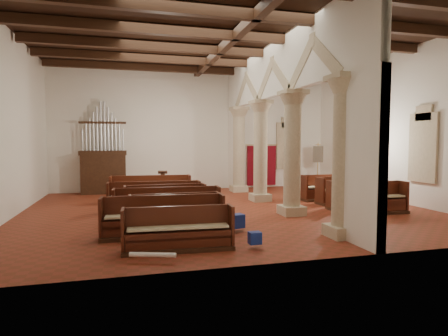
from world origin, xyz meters
TOP-DOWN VIEW (x-y plane):
  - floor at (0.00, 0.00)m, footprint 14.00×14.00m
  - ceiling at (0.00, 0.00)m, footprint 14.00×14.00m
  - wall_back at (0.00, 6.00)m, footprint 14.00×0.02m
  - wall_front at (0.00, -6.00)m, footprint 14.00×0.02m
  - wall_left at (-7.00, 0.00)m, footprint 0.02×12.00m
  - wall_right at (7.00, 0.00)m, footprint 0.02×12.00m
  - ceiling_beams at (0.00, 0.00)m, footprint 13.80×11.80m
  - arcade at (1.80, 0.00)m, footprint 0.90×11.90m
  - window_right_a at (6.98, -1.50)m, footprint 0.03×1.00m
  - window_right_b at (6.98, 2.50)m, footprint 0.03×1.00m
  - window_back at (5.00, 5.98)m, footprint 1.00×0.03m
  - pipe_organ at (-4.50, 5.50)m, footprint 2.10×0.85m
  - lectern at (-1.81, 4.96)m, footprint 0.47×0.48m
  - dossal_curtain at (3.50, 5.92)m, footprint 1.80×0.07m
  - processional_banner at (6.11, 4.64)m, footprint 0.54×0.69m
  - hymnal_box_a at (-0.68, -4.89)m, footprint 0.28×0.23m
  - hymnal_box_b at (-0.62, -3.25)m, footprint 0.43×0.37m
  - hymnal_box_c at (-1.20, -0.22)m, footprint 0.37×0.33m
  - tube_heater_a at (-3.00, -5.34)m, footprint 0.92×0.38m
  - tube_heater_b at (-3.11, -3.55)m, footprint 0.99×0.43m
  - nave_pew_0 at (-2.38, -4.59)m, footprint 2.49×0.76m
  - nave_pew_1 at (-2.59, -3.31)m, footprint 3.13×0.88m
  - nave_pew_2 at (-2.17, -2.41)m, footprint 2.54×0.65m
  - nave_pew_3 at (-2.29, -1.47)m, footprint 3.23×0.82m
  - nave_pew_4 at (-2.26, -0.67)m, footprint 2.63×0.76m
  - nave_pew_5 at (-2.54, 0.29)m, footprint 3.20×0.82m
  - nave_pew_6 at (-2.19, 0.90)m, footprint 2.52×0.76m
  - nave_pew_7 at (-2.55, 2.16)m, footprint 3.16×0.90m
  - aisle_pew_0 at (4.72, -2.00)m, footprint 2.00×0.77m
  - aisle_pew_1 at (4.30, -1.14)m, footprint 1.76×0.80m
  - aisle_pew_2 at (4.60, 0.06)m, footprint 1.96×0.82m
  - aisle_pew_3 at (4.49, 0.99)m, footprint 2.07×0.73m

SIDE VIEW (x-z plane):
  - floor at x=0.00m, z-range 0.00..0.00m
  - tube_heater_a at x=-3.00m, z-range 0.11..0.21m
  - tube_heater_b at x=-3.11m, z-range 0.11..0.21m
  - hymnal_box_a at x=-0.68m, z-range 0.10..0.37m
  - hymnal_box_c at x=-1.20m, z-range 0.10..0.42m
  - hymnal_box_b at x=-0.62m, z-range 0.10..0.47m
  - nave_pew_6 at x=-2.19m, z-range -0.16..0.79m
  - nave_pew_2 at x=-2.17m, z-range -0.16..0.80m
  - nave_pew_0 at x=-2.38m, z-range -0.16..0.80m
  - nave_pew_3 at x=-2.29m, z-range -0.18..0.85m
  - nave_pew_4 at x=-2.26m, z-range -0.17..0.85m
  - nave_pew_5 at x=-2.54m, z-range -0.18..0.86m
  - nave_pew_1 at x=-2.59m, z-range -0.18..0.87m
  - aisle_pew_1 at x=4.30m, z-range -0.17..0.87m
  - aisle_pew_3 at x=4.49m, z-range -0.17..0.88m
  - nave_pew_7 at x=-2.55m, z-range -0.18..0.90m
  - aisle_pew_2 at x=4.60m, z-range -0.17..0.88m
  - aisle_pew_0 at x=4.72m, z-range -0.17..0.90m
  - lectern at x=-1.81m, z-range -0.09..0.97m
  - processional_banner at x=6.11m, z-range -0.39..1.98m
  - dossal_curtain at x=3.50m, z-range 0.08..2.25m
  - pipe_organ at x=-4.50m, z-range -0.83..3.57m
  - window_right_a at x=6.98m, z-range 1.10..3.30m
  - window_right_b at x=6.98m, z-range 1.10..3.30m
  - window_back at x=5.00m, z-range 1.10..3.30m
  - wall_back at x=0.00m, z-range 0.00..6.00m
  - wall_front at x=0.00m, z-range 0.00..6.00m
  - wall_left at x=-7.00m, z-range 0.00..6.00m
  - wall_right at x=7.00m, z-range 0.00..6.00m
  - arcade at x=1.80m, z-range 0.56..6.56m
  - ceiling_beams at x=0.00m, z-range 5.67..5.97m
  - ceiling at x=0.00m, z-range 6.00..6.00m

